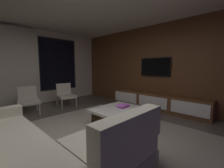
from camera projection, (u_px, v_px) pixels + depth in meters
The scene contains 11 objects.
floor at pixel (86, 143), 2.60m from camera, with size 9.20×9.20×0.00m, color #564C44.
back_wall_with_window at pixel (19, 67), 4.90m from camera, with size 6.60×0.30×2.70m.
media_wall at pixel (164, 67), 4.64m from camera, with size 0.12×7.80×2.70m.
area_rug at pixel (104, 138), 2.79m from camera, with size 3.20×3.80×0.01m, color gray.
sectional_couch at pixel (35, 152), 1.83m from camera, with size 1.98×2.50×0.82m.
coffee_table at pixel (121, 116), 3.45m from camera, with size 1.16×1.16×0.36m.
book_stack_on_coffee_table at pixel (123, 106), 3.60m from camera, with size 0.30×0.22×0.06m.
accent_chair_near_window at pixel (65, 94), 4.99m from camera, with size 0.61×0.63×0.78m.
accent_chair_by_curtain at pixel (28, 99), 4.23m from camera, with size 0.64×0.65×0.78m.
media_console at pixel (157, 102), 4.59m from camera, with size 0.46×3.10×0.52m.
mounted_tv at pixel (155, 67), 4.73m from camera, with size 0.05×1.02×0.59m.
Camera 1 is at (-1.45, -2.05, 1.34)m, focal length 23.41 mm.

